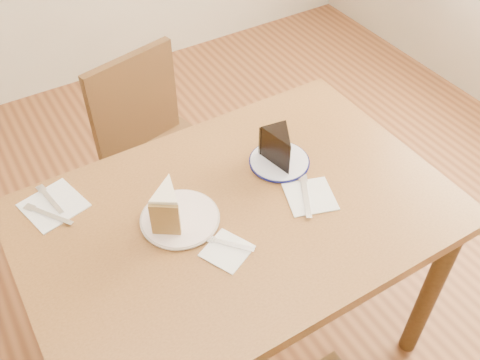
{
  "coord_description": "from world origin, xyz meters",
  "views": [
    {
      "loc": [
        -0.52,
        -0.86,
        1.87
      ],
      "look_at": [
        0.04,
        0.06,
        0.8
      ],
      "focal_mm": 40.0,
      "sensor_mm": 36.0,
      "label": 1
    }
  ],
  "objects_px": {
    "table": "(238,232)",
    "chair_far": "(163,159)",
    "chocolate_cake": "(281,151)",
    "plate_navy": "(279,162)",
    "plate_cream": "(180,219)",
    "carrot_cake": "(168,204)"
  },
  "relations": [
    {
      "from": "table",
      "to": "chair_far",
      "type": "height_order",
      "value": "chair_far"
    },
    {
      "from": "chair_far",
      "to": "chocolate_cake",
      "type": "xyz_separation_m",
      "value": [
        0.19,
        -0.49,
        0.32
      ]
    },
    {
      "from": "chair_far",
      "to": "chocolate_cake",
      "type": "relative_size",
      "value": 7.54
    },
    {
      "from": "plate_navy",
      "to": "table",
      "type": "bearing_deg",
      "value": -154.24
    },
    {
      "from": "chair_far",
      "to": "plate_cream",
      "type": "height_order",
      "value": "chair_far"
    },
    {
      "from": "table",
      "to": "plate_cream",
      "type": "height_order",
      "value": "plate_cream"
    },
    {
      "from": "chair_far",
      "to": "plate_navy",
      "type": "height_order",
      "value": "chair_far"
    },
    {
      "from": "table",
      "to": "plate_cream",
      "type": "bearing_deg",
      "value": 161.93
    },
    {
      "from": "chair_far",
      "to": "plate_navy",
      "type": "distance_m",
      "value": 0.58
    },
    {
      "from": "plate_cream",
      "to": "chocolate_cake",
      "type": "xyz_separation_m",
      "value": [
        0.36,
        0.04,
        0.05
      ]
    },
    {
      "from": "chair_far",
      "to": "carrot_cake",
      "type": "xyz_separation_m",
      "value": [
        -0.19,
        -0.51,
        0.33
      ]
    },
    {
      "from": "carrot_cake",
      "to": "table",
      "type": "bearing_deg",
      "value": 14.47
    },
    {
      "from": "table",
      "to": "chair_far",
      "type": "distance_m",
      "value": 0.6
    },
    {
      "from": "plate_navy",
      "to": "carrot_cake",
      "type": "height_order",
      "value": "carrot_cake"
    },
    {
      "from": "plate_navy",
      "to": "chocolate_cake",
      "type": "height_order",
      "value": "chocolate_cake"
    },
    {
      "from": "carrot_cake",
      "to": "chocolate_cake",
      "type": "relative_size",
      "value": 0.91
    },
    {
      "from": "table",
      "to": "plate_cream",
      "type": "xyz_separation_m",
      "value": [
        -0.16,
        0.05,
        0.1
      ]
    },
    {
      "from": "chair_far",
      "to": "plate_cream",
      "type": "distance_m",
      "value": 0.62
    },
    {
      "from": "chair_far",
      "to": "carrot_cake",
      "type": "height_order",
      "value": "chair_far"
    },
    {
      "from": "plate_cream",
      "to": "plate_navy",
      "type": "height_order",
      "value": "same"
    },
    {
      "from": "plate_navy",
      "to": "carrot_cake",
      "type": "bearing_deg",
      "value": -174.82
    },
    {
      "from": "chocolate_cake",
      "to": "chair_far",
      "type": "bearing_deg",
      "value": -60.1
    }
  ]
}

